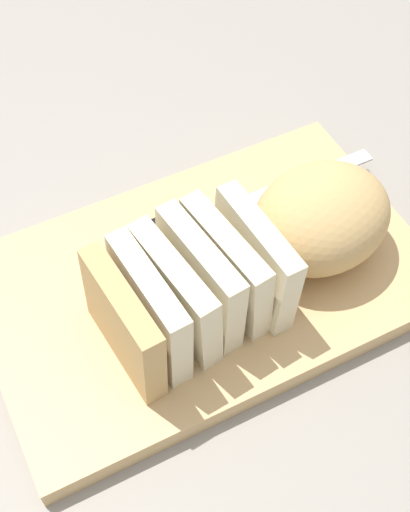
% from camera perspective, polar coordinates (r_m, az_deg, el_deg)
% --- Properties ---
extents(ground_plane, '(3.00, 3.00, 0.00)m').
position_cam_1_polar(ground_plane, '(0.70, 0.00, -2.57)').
color(ground_plane, gray).
extents(cutting_board, '(0.43, 0.27, 0.02)m').
position_cam_1_polar(cutting_board, '(0.69, 0.00, -2.04)').
color(cutting_board, tan).
rests_on(cutting_board, ground_plane).
extents(bread_loaf, '(0.30, 0.14, 0.09)m').
position_cam_1_polar(bread_loaf, '(0.65, 4.61, 0.55)').
color(bread_loaf, tan).
rests_on(bread_loaf, cutting_board).
extents(bread_knife, '(0.27, 0.03, 0.03)m').
position_cam_1_polar(bread_knife, '(0.72, -0.52, 3.27)').
color(bread_knife, silver).
rests_on(bread_knife, cutting_board).
extents(crumb_near_knife, '(0.01, 0.01, 0.01)m').
position_cam_1_polar(crumb_near_knife, '(0.72, 5.90, 2.62)').
color(crumb_near_knife, tan).
rests_on(crumb_near_knife, cutting_board).
extents(crumb_near_loaf, '(0.01, 0.01, 0.01)m').
position_cam_1_polar(crumb_near_loaf, '(0.72, 8.05, 1.61)').
color(crumb_near_loaf, tan).
rests_on(crumb_near_loaf, cutting_board).
extents(crumb_stray_left, '(0.01, 0.01, 0.01)m').
position_cam_1_polar(crumb_stray_left, '(0.71, 4.87, 1.33)').
color(crumb_stray_left, tan).
rests_on(crumb_stray_left, cutting_board).
extents(crumb_stray_right, '(0.01, 0.01, 0.01)m').
position_cam_1_polar(crumb_stray_right, '(0.71, -3.02, 1.53)').
color(crumb_stray_right, tan).
rests_on(crumb_stray_right, cutting_board).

